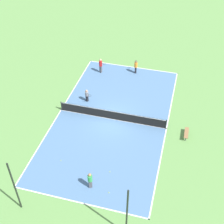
{
  "coord_description": "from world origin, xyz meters",
  "views": [
    {
      "loc": [
        -5.77,
        21.57,
        20.07
      ],
      "look_at": [
        0.0,
        0.0,
        0.9
      ],
      "focal_mm": 50.0,
      "sensor_mm": 36.0,
      "label": 1
    }
  ],
  "objects": [
    {
      "name": "fence_post_back_left",
      "position": [
        -3.91,
        10.98,
        2.44
      ],
      "size": [
        0.12,
        0.12,
        4.87
      ],
      "color": "black",
      "rests_on": "ground_plane"
    },
    {
      "name": "tennis_ball_right_alley",
      "position": [
        2.78,
        6.16,
        0.06
      ],
      "size": [
        0.07,
        0.07,
        0.07
      ],
      "primitive_type": "sphere",
      "color": "#CCE033",
      "rests_on": "court_surface"
    },
    {
      "name": "player_coach_red",
      "position": [
        3.34,
        -7.49,
        1.06
      ],
      "size": [
        0.98,
        0.74,
        1.78
      ],
      "rotation": [
        0.0,
        0.0,
        2.63
      ],
      "color": "#4C4C51",
      "rests_on": "court_surface"
    },
    {
      "name": "player_baseline_gray",
      "position": [
        3.18,
        -2.03,
        0.81
      ],
      "size": [
        0.93,
        0.86,
        1.4
      ],
      "rotation": [
        0.0,
        0.0,
        2.44
      ],
      "color": "black",
      "rests_on": "court_surface"
    },
    {
      "name": "court_surface",
      "position": [
        0.0,
        0.0,
        0.01
      ],
      "size": [
        10.6,
        19.2,
        0.02
      ],
      "color": "#4C729E",
      "rests_on": "ground_plane"
    },
    {
      "name": "tennis_ball_far_baseline",
      "position": [
        2.16,
        -0.56,
        0.06
      ],
      "size": [
        0.07,
        0.07,
        0.07
      ],
      "primitive_type": "sphere",
      "color": "#CCE033",
      "rests_on": "court_surface"
    },
    {
      "name": "tennis_net",
      "position": [
        0.0,
        0.0,
        0.56
      ],
      "size": [
        10.4,
        0.1,
        1.05
      ],
      "color": "black",
      "rests_on": "court_surface"
    },
    {
      "name": "tennis_ball_left_sideline",
      "position": [
        -1.94,
        8.17,
        0.06
      ],
      "size": [
        0.07,
        0.07,
        0.07
      ],
      "primitive_type": "sphere",
      "color": "#CCE033",
      "rests_on": "court_surface"
    },
    {
      "name": "player_center_orange",
      "position": [
        -0.56,
        -8.43,
        0.93
      ],
      "size": [
        0.5,
        0.98,
        1.59
      ],
      "rotation": [
        0.0,
        0.0,
        4.91
      ],
      "color": "black",
      "rests_on": "court_surface"
    },
    {
      "name": "player_far_green",
      "position": [
        -0.43,
        8.01,
        0.92
      ],
      "size": [
        0.49,
        0.49,
        1.59
      ],
      "rotation": [
        0.0,
        0.0,
        3.66
      ],
      "color": "#4C4C51",
      "rests_on": "court_surface"
    },
    {
      "name": "ground_plane",
      "position": [
        0.0,
        0.0,
        0.0
      ],
      "size": [
        80.0,
        80.0,
        0.0
      ],
      "primitive_type": "plane",
      "color": "#60934C"
    },
    {
      "name": "tennis_ball_near_net",
      "position": [
        -1.49,
        6.25,
        0.06
      ],
      "size": [
        0.07,
        0.07,
        0.07
      ],
      "primitive_type": "sphere",
      "color": "#CCE033",
      "rests_on": "court_surface"
    },
    {
      "name": "fence_post_back_right",
      "position": [
        3.91,
        10.98,
        2.44
      ],
      "size": [
        0.12,
        0.12,
        4.87
      ],
      "color": "black",
      "rests_on": "ground_plane"
    },
    {
      "name": "bench",
      "position": [
        -7.07,
        0.51,
        0.38
      ],
      "size": [
        0.36,
        1.45,
        0.45
      ],
      "rotation": [
        0.0,
        0.0,
        1.57
      ],
      "color": "olive",
      "rests_on": "ground_plane"
    }
  ]
}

